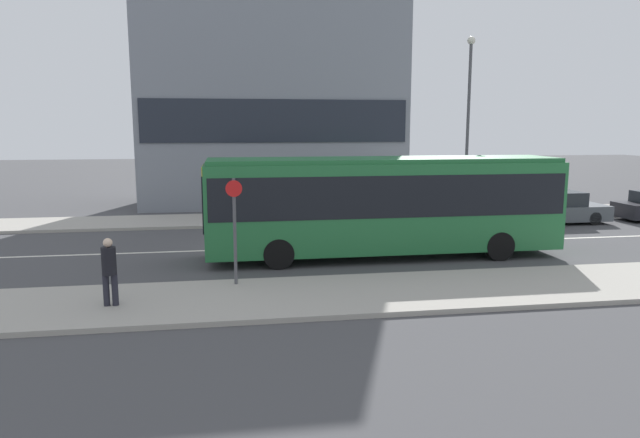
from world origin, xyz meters
The scene contains 10 objects.
ground_plane centered at (0.00, 0.00, 0.00)m, with size 120.00×120.00×0.00m, color #444447.
sidewalk_near centered at (0.00, -6.25, 0.07)m, with size 44.00×3.50×0.13m.
sidewalk_far centered at (0.00, 6.25, 0.07)m, with size 44.00×3.50×0.13m.
lane_centerline centered at (0.00, 0.00, 0.00)m, with size 41.80×0.16×0.01m.
apartment_block_left_tower centered at (1.75, 12.54, 8.44)m, with size 14.30×6.16×16.88m.
city_bus centered at (4.31, -1.91, 1.92)m, with size 11.79×2.55×3.34m.
parked_car_0 centered at (13.84, 3.46, 0.67)m, with size 4.68×1.85×1.44m.
pedestrian_near_stop centered at (-3.64, -6.44, 1.06)m, with size 0.35×0.34×1.64m.
bus_stop_sign centered at (-0.66, -5.02, 1.81)m, with size 0.44×0.12×2.89m.
street_lamp centered at (10.17, 4.95, 5.04)m, with size 0.36×0.36×8.24m.
Camera 1 is at (-0.80, -20.21, 4.38)m, focal length 32.00 mm.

